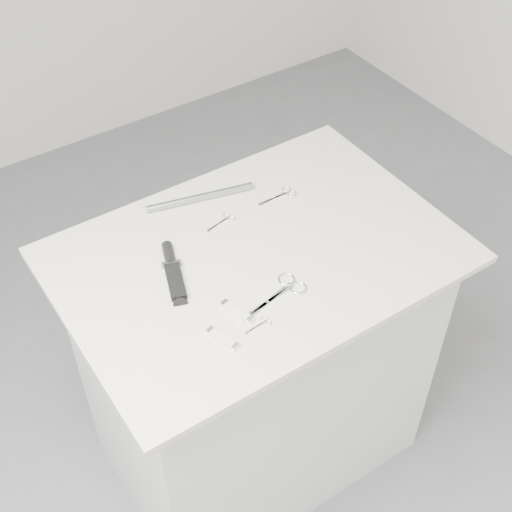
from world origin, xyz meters
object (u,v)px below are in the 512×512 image
pocket_knife_a (237,311)px  sheathed_knife (172,269)px  embroidery_scissors_b (224,220)px  embroidery_scissors_a (282,195)px  plinth (257,364)px  pocket_knife_b (222,339)px  tiny_scissors (261,324)px  metal_rail (200,197)px  large_shears (284,290)px

pocket_knife_a → sheathed_knife: bearing=-0.6°
embroidery_scissors_b → embroidery_scissors_a: bearing=-11.6°
plinth → embroidery_scissors_a: 0.53m
pocket_knife_a → pocket_knife_b: 0.09m
embroidery_scissors_a → sheathed_knife: size_ratio=0.62×
embroidery_scissors_a → tiny_scissors: (-0.31, -0.35, -0.00)m
plinth → embroidery_scissors_b: 0.49m
embroidery_scissors_a → tiny_scissors: same height
tiny_scissors → metal_rail: size_ratio=0.24×
tiny_scissors → metal_rail: (0.11, 0.46, 0.01)m
embroidery_scissors_b → pocket_knife_b: size_ratio=1.08×
tiny_scissors → metal_rail: metal_rail is taller
pocket_knife_a → metal_rail: metal_rail is taller
embroidery_scissors_a → pocket_knife_a: size_ratio=1.28×
tiny_scissors → sheathed_knife: size_ratio=0.37×
tiny_scissors → pocket_knife_b: pocket_knife_b is taller
large_shears → metal_rail: bearing=78.5°
pocket_knife_b → sheathed_knife: bearing=-20.3°
large_shears → plinth: bearing=71.4°
sheathed_knife → metal_rail: 0.28m
plinth → large_shears: large_shears is taller
metal_rail → plinth: bearing=-86.7°
tiny_scissors → pocket_knife_b: bearing=169.1°
plinth → tiny_scissors: 0.53m
sheathed_knife → embroidery_scissors_a: bearing=-57.7°
tiny_scissors → pocket_knife_b: (-0.10, 0.01, 0.00)m
pocket_knife_a → metal_rail: size_ratio=0.30×
embroidery_scissors_a → metal_rail: size_ratio=0.39×
plinth → large_shears: bearing=-97.8°
embroidery_scissors_b → sheathed_knife: (-0.20, -0.09, 0.01)m
embroidery_scissors_a → sheathed_knife: bearing=-167.7°
sheathed_knife → pocket_knife_b: size_ratio=2.20×
large_shears → sheathed_knife: 0.28m
tiny_scissors → sheathed_knife: bearing=103.1°
pocket_knife_b → metal_rail: size_ratio=0.29×
large_shears → tiny_scissors: bearing=-162.0°
large_shears → sheathed_knife: sheathed_knife is taller
embroidery_scissors_b → pocket_knife_b: (-0.22, -0.34, 0.00)m
plinth → sheathed_knife: bearing=164.1°
large_shears → tiny_scissors: 0.12m
embroidery_scissors_a → pocket_knife_b: 0.53m
plinth → embroidery_scissors_a: bearing=39.1°
embroidery_scissors_b → pocket_knife_a: bearing=-128.3°
embroidery_scissors_a → sheathed_knife: sheathed_knife is taller
embroidery_scissors_a → embroidery_scissors_b: same height
large_shears → pocket_knife_a: bearing=168.1°
plinth → pocket_knife_a: bearing=-136.4°
sheathed_knife → large_shears: bearing=-117.9°
large_shears → sheathed_knife: bearing=122.0°
embroidery_scissors_b → pocket_knife_b: pocket_knife_b is taller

